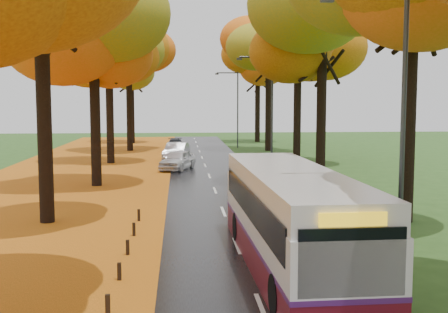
{
  "coord_description": "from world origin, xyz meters",
  "views": [
    {
      "loc": [
        -1.97,
        -7.06,
        5.12
      ],
      "look_at": [
        0.0,
        17.62,
        2.6
      ],
      "focal_mm": 45.0,
      "sensor_mm": 36.0,
      "label": 1
    }
  ],
  "objects": [
    {
      "name": "streetlamp_mid",
      "position": [
        3.95,
        30.0,
        4.71
      ],
      "size": [
        2.45,
        0.18,
        8.0
      ],
      "color": "#333538",
      "rests_on": "ground"
    },
    {
      "name": "trees_left",
      "position": [
        -7.18,
        27.06,
        9.53
      ],
      "size": [
        9.2,
        74.0,
        13.88
      ],
      "color": "black",
      "rests_on": "ground"
    },
    {
      "name": "streetlamp_far",
      "position": [
        3.95,
        52.0,
        4.71
      ],
      "size": [
        2.45,
        0.18,
        8.0
      ],
      "color": "#333538",
      "rests_on": "ground"
    },
    {
      "name": "streetlamp_near",
      "position": [
        3.95,
        8.0,
        4.71
      ],
      "size": [
        2.45,
        0.18,
        8.0
      ],
      "color": "#333538",
      "rests_on": "ground"
    },
    {
      "name": "road",
      "position": [
        0.0,
        25.0,
        0.02
      ],
      "size": [
        6.5,
        90.0,
        0.04
      ],
      "primitive_type": "cube",
      "color": "black",
      "rests_on": "ground"
    },
    {
      "name": "leaf_drift",
      "position": [
        -3.05,
        25.0,
        0.04
      ],
      "size": [
        0.9,
        90.0,
        0.01
      ],
      "primitive_type": "cube",
      "color": "orange",
      "rests_on": "road"
    },
    {
      "name": "leaf_verge",
      "position": [
        -9.0,
        25.0,
        0.01
      ],
      "size": [
        12.0,
        90.0,
        0.02
      ],
      "primitive_type": "cube",
      "color": "#7E460B",
      "rests_on": "ground"
    },
    {
      "name": "car_dark",
      "position": [
        -2.35,
        48.93,
        0.63
      ],
      "size": [
        1.81,
        4.11,
        1.17
      ],
      "primitive_type": "imported",
      "rotation": [
        0.0,
        0.0,
        0.04
      ],
      "color": "black",
      "rests_on": "road"
    },
    {
      "name": "trees_right",
      "position": [
        7.19,
        26.91,
        9.69
      ],
      "size": [
        9.3,
        74.2,
        13.96
      ],
      "color": "black",
      "rests_on": "ground"
    },
    {
      "name": "bus",
      "position": [
        1.36,
        9.35,
        1.59
      ],
      "size": [
        2.85,
        11.34,
        2.97
      ],
      "rotation": [
        0.0,
        0.0,
        0.02
      ],
      "color": "#570D19",
      "rests_on": "road"
    },
    {
      "name": "centre_line",
      "position": [
        0.0,
        25.0,
        0.04
      ],
      "size": [
        0.12,
        90.0,
        0.01
      ],
      "primitive_type": "cube",
      "color": "silver",
      "rests_on": "road"
    },
    {
      "name": "car_silver",
      "position": [
        -2.21,
        39.35,
        0.81
      ],
      "size": [
        2.37,
        4.86,
        1.53
      ],
      "primitive_type": "imported",
      "rotation": [
        0.0,
        0.0,
        -0.17
      ],
      "color": "gray",
      "rests_on": "road"
    },
    {
      "name": "car_white",
      "position": [
        -2.11,
        33.52,
        0.76
      ],
      "size": [
        3.02,
        4.53,
        1.43
      ],
      "primitive_type": "imported",
      "rotation": [
        0.0,
        0.0,
        -0.35
      ],
      "color": "silver",
      "rests_on": "road"
    }
  ]
}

